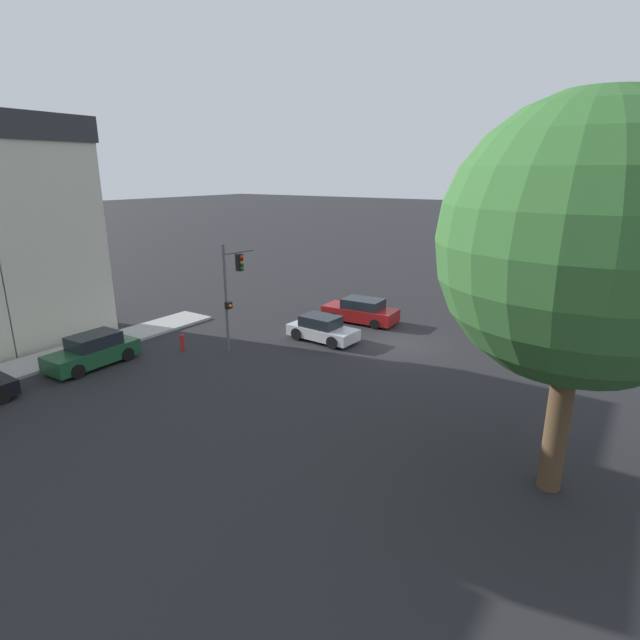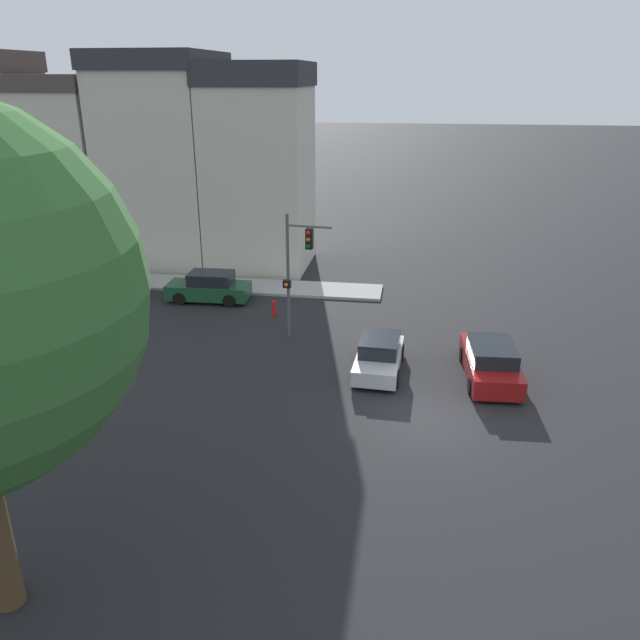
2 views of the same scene
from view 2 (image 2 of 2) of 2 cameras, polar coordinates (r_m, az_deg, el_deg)
ground_plane at (r=22.69m, az=9.90°, el=-9.04°), size 300.00×300.00×0.00m
rowhouse_backdrop at (r=43.14m, az=-18.26°, el=13.53°), size 8.17×25.07×12.88m
traffic_signal at (r=27.94m, az=-2.08°, el=5.52°), size 0.48×2.23×5.77m
crossing_car_0 at (r=25.91m, az=15.33°, el=-3.69°), size 4.84×2.20×1.55m
crossing_car_1 at (r=25.73m, az=5.42°, el=-3.26°), size 4.12×2.01×1.44m
parked_car_0 at (r=34.16m, az=-10.10°, el=2.94°), size 1.98×4.45×1.60m
parked_car_1 at (r=36.45m, az=-18.89°, el=3.18°), size 1.88×4.03×1.48m
parked_car_2 at (r=38.96m, az=-25.37°, el=3.40°), size 2.07×4.18×1.47m
fire_hydrant at (r=31.44m, az=-4.24°, el=1.09°), size 0.22×0.22×0.92m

